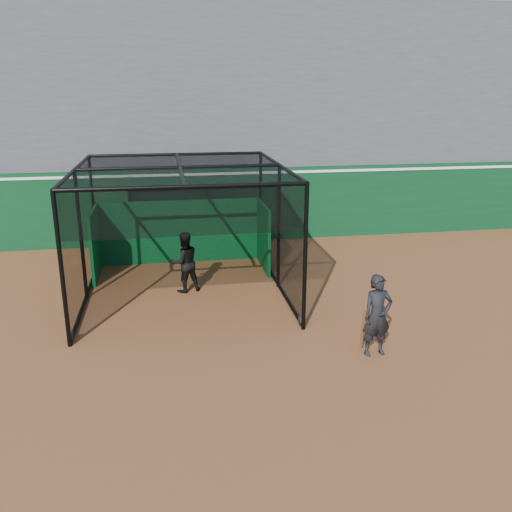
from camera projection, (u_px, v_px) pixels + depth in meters
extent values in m
plane|color=brown|center=(245.00, 353.00, 10.81)|extent=(120.00, 120.00, 0.00)
cube|color=#0A3919|center=(208.00, 205.00, 18.45)|extent=(50.00, 0.45, 2.50)
cube|color=white|center=(208.00, 173.00, 18.12)|extent=(50.00, 0.50, 0.08)
cube|color=#4C4C4F|center=(199.00, 120.00, 21.31)|extent=(50.00, 7.85, 7.75)
cube|color=#4C4C4F|center=(190.00, 8.00, 23.21)|extent=(50.00, 0.30, 1.20)
cube|color=#07481D|center=(180.00, 232.00, 16.25)|extent=(4.82, 0.10, 1.90)
cylinder|color=black|center=(71.00, 337.00, 11.28)|extent=(0.08, 0.22, 0.22)
cylinder|color=black|center=(301.00, 321.00, 12.06)|extent=(0.08, 0.22, 0.22)
cylinder|color=black|center=(98.00, 263.00, 16.03)|extent=(0.08, 0.22, 0.22)
cylinder|color=black|center=(261.00, 255.00, 16.81)|extent=(0.08, 0.22, 0.22)
imported|color=black|center=(184.00, 262.00, 13.91)|extent=(0.92, 0.81, 1.59)
imported|color=black|center=(377.00, 315.00, 10.56)|extent=(0.64, 0.46, 1.66)
cylinder|color=#593819|center=(363.00, 328.00, 10.65)|extent=(0.15, 0.37, 0.97)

